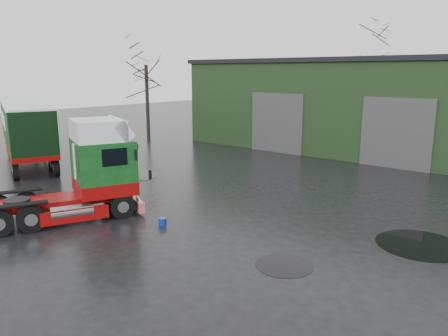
% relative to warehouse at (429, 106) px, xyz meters
% --- Properties ---
extents(ground, '(100.00, 100.00, 0.00)m').
position_rel_warehouse_xyz_m(ground, '(-2.00, -20.00, -3.16)').
color(ground, black).
extents(warehouse, '(32.40, 12.40, 6.30)m').
position_rel_warehouse_xyz_m(warehouse, '(0.00, 0.00, 0.00)').
color(warehouse, black).
rests_on(warehouse, ground).
extents(hero_tractor, '(4.64, 6.48, 3.71)m').
position_rel_warehouse_xyz_m(hero_tractor, '(-6.50, -23.00, -1.30)').
color(hero_tractor, '#104617').
rests_on(hero_tractor, ground).
extents(trailer_left, '(11.77, 6.64, 3.64)m').
position_rel_warehouse_xyz_m(trailer_left, '(-18.00, -18.49, -1.34)').
color(trailer_left, silver).
rests_on(trailer_left, ground).
extents(wash_bucket, '(0.36, 0.36, 0.26)m').
position_rel_warehouse_xyz_m(wash_bucket, '(-3.06, -21.04, -3.03)').
color(wash_bucket, '#071F9C').
rests_on(wash_bucket, ground).
extents(tree_left, '(4.40, 4.40, 8.50)m').
position_rel_warehouse_xyz_m(tree_left, '(-19.00, -8.00, 1.09)').
color(tree_left, black).
rests_on(tree_left, ground).
extents(tree_back_a, '(4.40, 4.40, 9.50)m').
position_rel_warehouse_xyz_m(tree_back_a, '(-8.00, 10.00, 1.59)').
color(tree_back_a, black).
rests_on(tree_back_a, ground).
extents(puddle_0, '(3.29, 3.29, 0.01)m').
position_rel_warehouse_xyz_m(puddle_0, '(-7.14, -21.54, -3.15)').
color(puddle_0, black).
rests_on(puddle_0, ground).
extents(puddle_1, '(2.76, 2.76, 0.01)m').
position_rel_warehouse_xyz_m(puddle_1, '(4.64, -17.00, -3.15)').
color(puddle_1, black).
rests_on(puddle_1, ground).
extents(puddle_2, '(3.23, 3.23, 0.01)m').
position_rel_warehouse_xyz_m(puddle_2, '(-10.21, -17.01, -3.15)').
color(puddle_2, black).
rests_on(puddle_2, ground).
extents(puddle_3, '(1.67, 1.67, 0.01)m').
position_rel_warehouse_xyz_m(puddle_3, '(2.11, -21.08, -3.15)').
color(puddle_3, black).
rests_on(puddle_3, ground).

